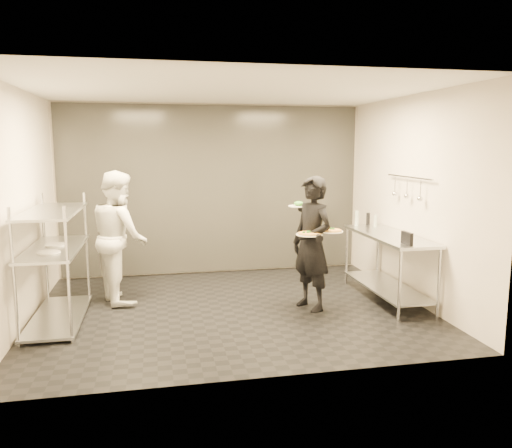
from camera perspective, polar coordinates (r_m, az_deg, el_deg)
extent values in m
cube|color=black|center=(6.64, -2.75, -9.68)|extent=(5.00, 4.00, 0.00)
cube|color=silver|center=(6.33, -2.94, 15.09)|extent=(5.00, 4.00, 0.00)
cube|color=beige|center=(8.31, -4.92, 3.93)|extent=(5.00, 0.00, 2.80)
cube|color=beige|center=(4.39, 1.09, -0.50)|extent=(5.00, 0.00, 2.80)
cube|color=beige|center=(6.46, -25.35, 1.68)|extent=(0.00, 4.00, 2.80)
cube|color=beige|center=(7.15, 17.40, 2.75)|extent=(0.00, 4.00, 2.80)
cube|color=white|center=(8.28, -4.90, 3.92)|extent=(4.90, 0.04, 2.74)
cylinder|color=#B8BABF|center=(5.82, -25.95, -5.60)|extent=(0.04, 0.04, 1.50)
cylinder|color=#B8BABF|center=(7.28, -22.98, -2.63)|extent=(0.04, 0.04, 1.50)
cylinder|color=#B8BABF|center=(5.70, -20.67, -5.55)|extent=(0.04, 0.04, 1.50)
cylinder|color=#B8BABF|center=(7.19, -18.76, -2.53)|extent=(0.04, 0.04, 1.50)
cube|color=#AEB3B8|center=(6.67, -21.61, -9.79)|extent=(0.60, 1.60, 0.03)
cube|color=#AEB3B8|center=(6.46, -22.04, -2.61)|extent=(0.60, 1.60, 0.03)
cube|color=#AEB3B8|center=(6.39, -22.28, 1.35)|extent=(0.60, 1.60, 0.03)
cylinder|color=white|center=(6.12, -22.64, -3.02)|extent=(0.26, 0.26, 0.01)
cylinder|color=white|center=(6.55, -21.90, -2.23)|extent=(0.26, 0.26, 0.01)
cylinder|color=#B8BABF|center=(6.31, 16.12, -6.78)|extent=(0.04, 0.04, 0.90)
cylinder|color=#B8BABF|center=(7.82, 10.31, -3.54)|extent=(0.04, 0.04, 0.90)
cylinder|color=#B8BABF|center=(6.56, 20.18, -6.37)|extent=(0.04, 0.04, 0.90)
cylinder|color=#B8BABF|center=(8.03, 13.76, -3.33)|extent=(0.04, 0.04, 0.90)
cube|color=#AEB3B8|center=(7.23, 14.71, -6.93)|extent=(0.57, 1.71, 0.03)
cube|color=#AEB3B8|center=(7.07, 14.94, -1.30)|extent=(0.60, 1.80, 0.04)
cylinder|color=#B8BABF|center=(7.10, 17.09, 5.15)|extent=(0.02, 1.20, 0.02)
cylinder|color=#B8BABF|center=(6.79, 18.30, 3.84)|extent=(0.01, 0.01, 0.22)
sphere|color=#B8BABF|center=(6.80, 18.24, 2.75)|extent=(0.07, 0.07, 0.07)
cylinder|color=#B8BABF|center=(7.10, 16.90, 4.11)|extent=(0.01, 0.01, 0.22)
sphere|color=#B8BABF|center=(7.11, 16.85, 3.07)|extent=(0.07, 0.07, 0.07)
cylinder|color=#B8BABF|center=(7.41, 15.62, 4.35)|extent=(0.01, 0.01, 0.22)
sphere|color=#B8BABF|center=(7.42, 15.58, 3.35)|extent=(0.07, 0.07, 0.07)
imported|color=black|center=(6.49, 6.42, -2.23)|extent=(0.64, 0.75, 1.74)
imported|color=silver|center=(7.04, -15.34, -1.38)|extent=(0.92, 1.04, 1.80)
cylinder|color=white|center=(6.27, 6.14, -1.21)|extent=(0.34, 0.34, 0.01)
cylinder|color=#B88E42|center=(6.27, 6.14, -1.10)|extent=(0.30, 0.30, 0.02)
cylinder|color=#BE5F19|center=(6.27, 6.14, -1.01)|extent=(0.26, 0.26, 0.01)
sphere|color=#1B5413|center=(6.27, 6.14, -0.94)|extent=(0.04, 0.04, 0.04)
cylinder|color=white|center=(6.36, 8.65, -0.85)|extent=(0.28, 0.28, 0.01)
cylinder|color=#B88E42|center=(6.36, 8.66, -0.75)|extent=(0.25, 0.25, 0.02)
cylinder|color=#BE5F19|center=(6.36, 8.66, -0.66)|extent=(0.22, 0.22, 0.01)
sphere|color=#1B5413|center=(6.35, 8.66, -0.59)|extent=(0.04, 0.04, 0.04)
cylinder|color=white|center=(6.63, 4.88, 2.05)|extent=(0.27, 0.27, 0.01)
ellipsoid|color=#206118|center=(6.62, 4.88, 2.35)|extent=(0.13, 0.13, 0.07)
cube|color=black|center=(6.37, 16.87, -1.58)|extent=(0.05, 0.22, 0.16)
cylinder|color=#94A296|center=(7.71, 11.46, 0.66)|extent=(0.06, 0.06, 0.23)
cylinder|color=#94A296|center=(7.65, 13.50, 0.35)|extent=(0.05, 0.05, 0.18)
cylinder|color=black|center=(7.79, 12.68, 0.56)|extent=(0.06, 0.06, 0.19)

